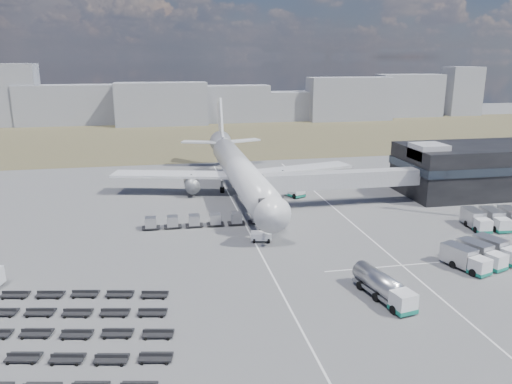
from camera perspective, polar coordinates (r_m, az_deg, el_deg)
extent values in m
plane|color=#565659|center=(72.81, 2.05, -6.87)|extent=(420.00, 420.00, 0.00)
cube|color=#453B29|center=(178.49, -5.96, 6.29)|extent=(420.00, 90.00, 0.01)
cube|color=silver|center=(76.98, -0.25, -5.61)|extent=(0.25, 110.00, 0.01)
cube|color=silver|center=(82.05, 12.24, -4.63)|extent=(0.25, 110.00, 0.01)
cube|color=silver|center=(75.56, 22.48, -7.23)|extent=(40.00, 0.25, 0.01)
cube|color=black|center=(112.10, 23.76, 2.39)|extent=(30.00, 16.00, 10.00)
cube|color=#262D38|center=(111.87, 23.82, 2.99)|extent=(30.40, 16.40, 1.60)
cube|color=#939399|center=(103.22, 19.13, 4.39)|extent=(6.00, 6.00, 3.00)
cube|color=#939399|center=(95.12, 9.96, 1.44)|extent=(29.80, 3.00, 3.00)
cube|color=#939399|center=(90.80, 2.14, 1.00)|extent=(4.00, 3.60, 3.40)
cylinder|color=slate|center=(92.26, 2.96, -0.42)|extent=(0.70, 0.70, 5.10)
cylinder|color=black|center=(92.85, 2.94, -1.67)|extent=(1.40, 0.90, 1.40)
cylinder|color=silver|center=(99.41, -1.81, 2.37)|extent=(5.60, 48.00, 5.60)
cone|color=silver|center=(74.24, 1.48, -2.08)|extent=(5.60, 5.00, 5.60)
cone|color=silver|center=(126.46, -3.87, 5.48)|extent=(5.60, 8.00, 5.60)
cube|color=black|center=(75.88, 1.16, -1.06)|extent=(2.20, 2.00, 0.80)
cube|color=silver|center=(103.38, -9.39, 1.99)|extent=(25.59, 11.38, 0.50)
cube|color=silver|center=(107.18, 4.64, 2.61)|extent=(25.59, 11.38, 0.50)
cylinder|color=slate|center=(101.97, -7.35, 0.90)|extent=(3.00, 5.00, 3.00)
cylinder|color=slate|center=(104.81, 3.07, 1.40)|extent=(3.00, 5.00, 3.00)
cube|color=silver|center=(127.81, -6.44, 5.70)|extent=(9.49, 5.63, 0.35)
cube|color=silver|center=(129.13, -1.55, 5.89)|extent=(9.49, 5.63, 0.35)
cube|color=silver|center=(128.58, -4.08, 8.20)|extent=(0.50, 9.06, 11.45)
cylinder|color=slate|center=(80.61, 0.62, -3.69)|extent=(0.50, 0.50, 2.50)
cylinder|color=slate|center=(103.78, -3.89, 0.59)|extent=(0.60, 0.60, 2.50)
cylinder|color=slate|center=(104.73, -0.42, 0.76)|extent=(0.60, 0.60, 2.50)
cylinder|color=black|center=(80.86, 0.62, -4.19)|extent=(0.50, 1.20, 1.20)
cube|color=gray|center=(229.13, -26.47, 9.89)|extent=(23.25, 12.00, 24.87)
cube|color=gray|center=(223.88, -20.69, 9.30)|extent=(40.51, 12.00, 16.33)
cube|color=gray|center=(212.10, -10.74, 9.87)|extent=(37.17, 12.00, 17.35)
cube|color=gray|center=(219.96, -2.66, 10.06)|extent=(30.95, 12.00, 15.55)
cube|color=gray|center=(223.95, 2.30, 9.77)|extent=(33.60, 12.00, 12.55)
cube|color=gray|center=(228.83, 10.60, 10.42)|extent=(36.98, 12.00, 18.78)
cube|color=gray|center=(250.81, 17.08, 10.51)|extent=(30.40, 12.00, 19.55)
cube|color=gray|center=(265.92, 22.43, 10.63)|extent=(16.10, 12.00, 22.89)
cube|color=silver|center=(58.26, 16.48, -11.92)|extent=(2.72, 2.72, 2.21)
cube|color=#14715D|center=(58.64, 16.42, -12.67)|extent=(2.83, 2.83, 0.48)
cylinder|color=#A7A7AC|center=(61.37, 13.75, -9.83)|extent=(3.79, 7.53, 2.40)
cube|color=slate|center=(61.84, 13.68, -10.76)|extent=(3.69, 7.51, 0.34)
cylinder|color=black|center=(60.92, 14.47, -11.48)|extent=(2.66, 1.53, 1.06)
cube|color=silver|center=(76.60, 0.62, -5.14)|extent=(3.47, 2.40, 1.44)
cube|color=silver|center=(101.77, 4.02, 0.53)|extent=(4.83, 6.69, 2.90)
cube|color=#14715D|center=(102.07, 4.00, -0.12)|extent=(4.96, 6.83, 0.47)
cube|color=silver|center=(71.09, 24.24, -7.75)|extent=(2.78, 2.72, 2.12)
cube|color=#14715D|center=(71.39, 24.17, -8.35)|extent=(2.90, 2.84, 0.43)
cube|color=#A7A7AC|center=(72.78, 22.14, -6.66)|extent=(3.61, 4.94, 2.50)
cube|color=silver|center=(73.63, 25.76, -7.14)|extent=(2.78, 2.72, 2.12)
cube|color=#14715D|center=(73.93, 25.69, -7.73)|extent=(2.90, 2.84, 0.43)
cube|color=#A7A7AC|center=(75.26, 23.70, -6.12)|extent=(3.61, 4.94, 2.50)
cube|color=silver|center=(76.23, 27.18, -6.58)|extent=(2.78, 2.72, 2.12)
cube|color=#14715D|center=(76.52, 27.11, -7.15)|extent=(2.90, 2.84, 0.43)
cube|color=#A7A7AC|center=(77.81, 25.16, -5.60)|extent=(3.61, 4.94, 2.50)
cube|color=silver|center=(87.84, 24.51, -3.51)|extent=(2.41, 2.32, 2.11)
cube|color=#14715D|center=(88.09, 24.45, -4.01)|extent=(2.51, 2.43, 0.43)
cube|color=#A7A7AC|center=(90.50, 23.52, -2.62)|extent=(2.74, 4.62, 2.49)
cube|color=silver|center=(89.48, 26.33, -3.40)|extent=(2.41, 2.32, 2.11)
cube|color=#14715D|center=(89.72, 26.27, -3.89)|extent=(2.51, 2.43, 0.43)
cube|color=#A7A7AC|center=(92.09, 25.30, -2.53)|extent=(2.74, 4.62, 2.49)
cube|color=#A7A7AC|center=(93.77, 27.02, -2.43)|extent=(2.74, 4.62, 2.49)
cube|color=black|center=(83.64, -11.92, -3.99)|extent=(2.91, 1.83, 0.20)
cube|color=#A7A7AC|center=(83.35, -11.95, -3.38)|extent=(1.80, 1.80, 1.65)
cube|color=black|center=(83.55, -9.49, -3.88)|extent=(2.91, 1.83, 0.20)
cube|color=#A7A7AC|center=(83.25, -9.52, -3.27)|extent=(1.80, 1.80, 1.65)
cube|color=black|center=(83.61, -7.07, -3.78)|extent=(2.91, 1.83, 0.20)
cube|color=#A7A7AC|center=(83.31, -7.09, -3.17)|extent=(1.80, 1.80, 1.65)
cube|color=black|center=(83.81, -4.66, -3.66)|extent=(2.91, 1.83, 0.20)
cube|color=#A7A7AC|center=(83.52, -4.67, -3.05)|extent=(1.80, 1.80, 1.65)
cube|color=black|center=(84.17, -2.26, -3.54)|extent=(2.91, 1.83, 0.20)
cube|color=#A7A7AC|center=(83.87, -2.26, -2.93)|extent=(1.80, 1.80, 1.65)
cube|color=black|center=(84.67, 0.11, -3.41)|extent=(2.91, 1.83, 0.20)
cube|color=#A7A7AC|center=(84.37, 0.12, -2.81)|extent=(1.80, 1.80, 1.65)
cube|color=black|center=(52.79, -23.58, -16.91)|extent=(24.49, 6.27, 0.74)
cube|color=black|center=(56.18, -21.81, -14.67)|extent=(24.49, 6.27, 0.74)
cube|color=black|center=(59.69, -20.28, -12.68)|extent=(20.46, 5.48, 0.74)
cube|color=black|center=(63.30, -18.94, -10.90)|extent=(20.46, 5.48, 0.74)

